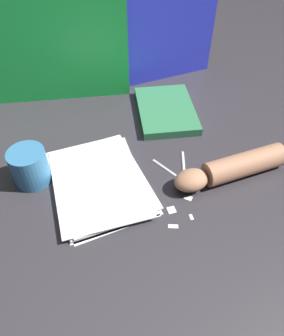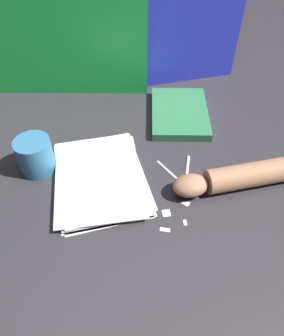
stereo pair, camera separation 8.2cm
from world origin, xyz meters
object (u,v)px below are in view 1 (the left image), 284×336
(book_closed, at_px, (166,110))
(scissors, at_px, (184,180))
(hand_forearm, at_px, (232,168))
(paper_stack, at_px, (99,183))
(mug, at_px, (30,167))

(book_closed, relative_size, scissors, 1.70)
(book_closed, distance_m, hand_forearm, 0.32)
(paper_stack, height_order, scissors, paper_stack)
(hand_forearm, xyz_separation_m, mug, (-0.50, 0.15, 0.02))
(book_closed, relative_size, hand_forearm, 0.88)
(scissors, relative_size, mug, 1.68)
(mug, bearing_deg, book_closed, 20.39)
(scissors, height_order, hand_forearm, hand_forearm)
(book_closed, height_order, hand_forearm, hand_forearm)
(paper_stack, relative_size, scissors, 1.98)
(hand_forearm, bearing_deg, mug, 163.13)
(scissors, relative_size, hand_forearm, 0.52)
(hand_forearm, bearing_deg, paper_stack, 166.87)
(paper_stack, distance_m, hand_forearm, 0.35)
(paper_stack, bearing_deg, mug, 155.73)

